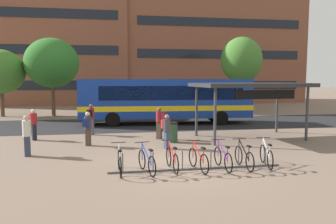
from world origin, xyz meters
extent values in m
plane|color=#7A6656|center=(0.00, 0.00, 0.00)|extent=(200.00, 200.00, 0.00)
cube|color=#232326|center=(0.00, 11.10, 0.00)|extent=(80.00, 7.20, 0.01)
cube|color=#14389E|center=(1.24, 11.10, 1.85)|extent=(12.12, 3.18, 2.70)
cube|color=yellow|center=(1.24, 11.10, 1.20)|extent=(12.14, 3.20, 0.36)
cube|color=black|center=(-4.20, 11.39, 2.98)|extent=(1.12, 2.34, 0.40)
cube|color=black|center=(-4.73, 11.42, 2.12)|extent=(0.20, 2.19, 1.40)
cube|color=black|center=(1.47, 9.84, 2.25)|extent=(9.83, 0.58, 0.97)
cube|color=black|center=(1.61, 12.33, 2.25)|extent=(9.83, 0.58, 0.97)
cylinder|color=black|center=(-2.54, 10.14, 0.50)|extent=(1.01, 0.35, 1.00)
cylinder|color=black|center=(-2.41, 12.45, 0.50)|extent=(1.01, 0.35, 1.00)
cylinder|color=black|center=(4.89, 9.75, 0.50)|extent=(1.01, 0.35, 1.00)
cylinder|color=black|center=(5.02, 12.06, 0.50)|extent=(1.01, 0.35, 1.00)
cube|color=#47474C|center=(0.47, -0.74, 0.03)|extent=(6.24, 0.11, 0.06)
cylinder|color=#47474C|center=(-2.13, -0.75, 0.35)|extent=(0.04, 0.04, 0.70)
cylinder|color=#47474C|center=(-1.09, -0.75, 0.35)|extent=(0.04, 0.04, 0.70)
cylinder|color=#47474C|center=(-0.05, -0.74, 0.35)|extent=(0.04, 0.04, 0.70)
cylinder|color=#47474C|center=(0.99, -0.74, 0.35)|extent=(0.04, 0.04, 0.70)
cylinder|color=#47474C|center=(2.03, -0.73, 0.35)|extent=(0.04, 0.04, 0.70)
cylinder|color=#47474C|center=(3.07, -0.72, 0.35)|extent=(0.04, 0.04, 0.70)
torus|color=black|center=(-2.25, -0.26, 0.35)|extent=(0.07, 0.71, 0.70)
torus|color=black|center=(-2.21, -1.28, 0.35)|extent=(0.07, 0.71, 0.70)
cube|color=#B7BABF|center=(-2.23, -0.75, 0.67)|extent=(0.07, 0.92, 0.58)
cylinder|color=#B7BABF|center=(-2.21, -1.18, 0.62)|extent=(0.03, 0.03, 0.55)
cube|color=black|center=(-2.21, -1.18, 0.88)|extent=(0.11, 0.22, 0.05)
cylinder|color=#B7BABF|center=(-2.25, -0.28, 0.67)|extent=(0.03, 0.03, 0.65)
cylinder|color=black|center=(-2.25, -0.28, 0.98)|extent=(0.52, 0.05, 0.03)
torus|color=black|center=(-1.44, -0.36, 0.35)|extent=(0.21, 0.69, 0.70)
torus|color=black|center=(-1.19, -1.35, 0.35)|extent=(0.21, 0.69, 0.70)
cube|color=#1E3DB2|center=(-1.32, -0.83, 0.67)|extent=(0.25, 0.90, 0.58)
cylinder|color=#1E3DB2|center=(-1.22, -1.25, 0.62)|extent=(0.04, 0.04, 0.55)
cube|color=black|center=(-1.22, -1.25, 0.88)|extent=(0.15, 0.24, 0.05)
cylinder|color=#1E3DB2|center=(-1.43, -0.38, 0.67)|extent=(0.04, 0.04, 0.65)
cylinder|color=black|center=(-1.43, -0.38, 0.98)|extent=(0.51, 0.15, 0.03)
torus|color=black|center=(-0.44, -0.13, 0.35)|extent=(0.09, 0.71, 0.70)
torus|color=black|center=(-0.36, -1.15, 0.35)|extent=(0.09, 0.71, 0.70)
cube|color=red|center=(-0.40, -0.62, 0.67)|extent=(0.10, 0.92, 0.58)
cylinder|color=red|center=(-0.37, -1.05, 0.62)|extent=(0.03, 0.03, 0.55)
cube|color=black|center=(-0.37, -1.05, 0.88)|extent=(0.12, 0.23, 0.05)
cylinder|color=red|center=(-0.43, -0.15, 0.67)|extent=(0.03, 0.03, 0.65)
cylinder|color=black|center=(-0.43, -0.15, 0.98)|extent=(0.52, 0.06, 0.03)
torus|color=black|center=(0.42, -0.33, 0.35)|extent=(0.15, 0.70, 0.70)
torus|color=black|center=(0.58, -1.33, 0.35)|extent=(0.15, 0.70, 0.70)
cube|color=red|center=(0.50, -0.81, 0.67)|extent=(0.17, 0.91, 0.58)
cylinder|color=red|center=(0.57, -1.23, 0.62)|extent=(0.03, 0.03, 0.55)
cube|color=black|center=(0.57, -1.23, 0.88)|extent=(0.13, 0.23, 0.05)
cylinder|color=red|center=(0.43, -0.35, 0.67)|extent=(0.04, 0.04, 0.65)
cylinder|color=black|center=(0.43, -0.35, 0.98)|extent=(0.52, 0.11, 0.03)
torus|color=black|center=(1.39, -0.28, 0.35)|extent=(0.08, 0.71, 0.70)
torus|color=black|center=(1.44, -1.30, 0.35)|extent=(0.08, 0.71, 0.70)
cube|color=#702893|center=(1.42, -0.77, 0.67)|extent=(0.07, 0.92, 0.58)
cylinder|color=#702893|center=(1.44, -1.20, 0.62)|extent=(0.03, 0.03, 0.55)
cube|color=black|center=(1.44, -1.20, 0.88)|extent=(0.11, 0.22, 0.05)
cylinder|color=#702893|center=(1.40, -0.30, 0.67)|extent=(0.03, 0.03, 0.65)
cylinder|color=black|center=(1.40, -0.30, 0.98)|extent=(0.52, 0.05, 0.03)
torus|color=black|center=(2.21, -0.29, 0.35)|extent=(0.05, 0.70, 0.70)
torus|color=black|center=(2.21, -1.31, 0.35)|extent=(0.05, 0.70, 0.70)
cube|color=black|center=(2.21, -0.78, 0.67)|extent=(0.04, 0.92, 0.58)
cylinder|color=black|center=(2.21, -1.21, 0.62)|extent=(0.03, 0.03, 0.55)
cube|color=black|center=(2.21, -1.21, 0.88)|extent=(0.10, 0.22, 0.05)
cylinder|color=black|center=(2.21, -0.31, 0.67)|extent=(0.03, 0.03, 0.65)
cylinder|color=black|center=(2.21, -0.31, 0.98)|extent=(0.52, 0.03, 0.03)
torus|color=black|center=(3.21, -0.20, 0.35)|extent=(0.18, 0.70, 0.70)
torus|color=black|center=(3.02, -1.20, 0.35)|extent=(0.18, 0.70, 0.70)
cube|color=silver|center=(3.12, -0.68, 0.67)|extent=(0.21, 0.91, 0.58)
cylinder|color=silver|center=(3.04, -1.10, 0.62)|extent=(0.04, 0.04, 0.55)
cube|color=black|center=(3.04, -1.10, 0.88)|extent=(0.14, 0.24, 0.05)
cylinder|color=silver|center=(3.21, -0.22, 0.67)|extent=(0.04, 0.04, 0.65)
cylinder|color=black|center=(3.21, -0.22, 0.98)|extent=(0.52, 0.13, 0.03)
cylinder|color=#38383D|center=(2.37, 3.18, 1.39)|extent=(0.15, 0.15, 2.79)
cylinder|color=#38383D|center=(7.45, 3.58, 1.39)|extent=(0.15, 0.15, 2.79)
cylinder|color=#38383D|center=(2.16, 5.91, 1.39)|extent=(0.15, 0.15, 2.79)
cylinder|color=#38383D|center=(7.24, 6.31, 1.39)|extent=(0.15, 0.15, 2.79)
cube|color=#28282D|center=(4.81, 4.75, 2.89)|extent=(6.15, 3.99, 0.20)
cube|color=black|center=(4.93, 3.23, 2.44)|extent=(3.26, 0.34, 0.44)
cube|color=#2D3851|center=(-0.03, 2.81, 0.41)|extent=(0.27, 0.31, 0.81)
cylinder|color=#333338|center=(-0.03, 2.81, 1.09)|extent=(0.43, 0.43, 0.56)
sphere|color=#936B4C|center=(-0.03, 2.81, 1.49)|extent=(0.22, 0.22, 0.22)
cube|color=#B21E23|center=(-0.10, 3.06, 1.12)|extent=(0.32, 0.26, 0.40)
cube|color=black|center=(-6.58, 6.01, 0.42)|extent=(0.30, 0.32, 0.85)
cylinder|color=maroon|center=(-6.58, 6.01, 1.13)|extent=(0.46, 0.46, 0.57)
sphere|color=beige|center=(-6.58, 6.01, 1.53)|extent=(0.22, 0.22, 0.22)
cube|color=maroon|center=(-6.69, 6.25, 1.16)|extent=(0.33, 0.29, 0.40)
cube|color=#2D3851|center=(-5.98, 2.35, 0.42)|extent=(0.22, 0.27, 0.84)
cylinder|color=beige|center=(-5.98, 2.35, 1.17)|extent=(0.36, 0.36, 0.66)
sphere|color=tan|center=(-5.98, 2.35, 1.61)|extent=(0.22, 0.22, 0.22)
cube|color=#56602D|center=(-6.00, 2.61, 1.20)|extent=(0.29, 0.20, 0.40)
cube|color=#565660|center=(-3.71, 7.18, 0.45)|extent=(0.27, 0.31, 0.91)
cylinder|color=maroon|center=(-3.71, 7.18, 1.23)|extent=(0.43, 0.43, 0.65)
sphere|color=brown|center=(-3.71, 7.18, 1.67)|extent=(0.22, 0.22, 0.22)
cube|color=black|center=(-3.79, 6.94, 1.27)|extent=(0.32, 0.26, 0.40)
cube|color=#47382D|center=(-3.66, 4.12, 0.40)|extent=(0.26, 0.30, 0.80)
cylinder|color=#333338|center=(-3.66, 4.12, 1.12)|extent=(0.42, 0.42, 0.63)
sphere|color=beige|center=(-3.66, 4.12, 1.54)|extent=(0.22, 0.22, 0.22)
cube|color=navy|center=(-3.72, 3.87, 1.15)|extent=(0.32, 0.25, 0.40)
cube|color=#47382D|center=(-0.05, 5.27, 0.46)|extent=(0.33, 0.31, 0.92)
cylinder|color=maroon|center=(-0.05, 5.27, 1.20)|extent=(0.47, 0.47, 0.56)
sphere|color=brown|center=(-0.05, 5.27, 1.59)|extent=(0.22, 0.22, 0.22)
cube|color=maroon|center=(0.17, 5.13, 1.23)|extent=(0.31, 0.33, 0.40)
cylinder|color=#284C2D|center=(0.49, 4.29, 0.47)|extent=(0.52, 0.52, 0.95)
cylinder|color=black|center=(0.49, 4.29, 0.99)|extent=(0.55, 0.55, 0.08)
cylinder|color=brown|center=(-7.67, 17.56, 1.39)|extent=(0.32, 0.32, 2.78)
ellipsoid|color=#2D7028|center=(-7.67, 17.56, 4.58)|extent=(4.57, 4.57, 4.23)
cylinder|color=brown|center=(9.73, 18.18, 1.59)|extent=(0.32, 0.32, 3.17)
ellipsoid|color=#427A2D|center=(9.73, 18.18, 5.03)|extent=(3.96, 3.96, 4.37)
cylinder|color=brown|center=(-11.87, 17.64, 1.12)|extent=(0.32, 0.32, 2.24)
ellipsoid|color=#427A2D|center=(-11.87, 17.64, 3.82)|extent=(3.98, 3.98, 3.72)
cube|color=brown|center=(-9.89, 33.49, 10.30)|extent=(18.24, 11.25, 20.61)
cube|color=black|center=(-9.89, 27.84, 2.47)|extent=(16.05, 0.06, 1.10)
cube|color=black|center=(-9.89, 27.84, 6.59)|extent=(16.05, 0.06, 1.10)
cube|color=black|center=(-9.89, 27.84, 10.71)|extent=(16.05, 0.06, 1.10)
cube|color=brown|center=(11.03, 33.39, 11.89)|extent=(24.13, 10.15, 23.78)
cube|color=black|center=(11.03, 28.28, 2.38)|extent=(21.23, 0.06, 1.10)
cube|color=black|center=(11.03, 28.28, 6.34)|extent=(21.23, 0.06, 1.10)
cube|color=black|center=(11.03, 28.28, 10.30)|extent=(21.23, 0.06, 1.10)
cube|color=gray|center=(0.37, 43.25, 5.48)|extent=(18.26, 12.36, 10.95)
cube|color=black|center=(0.37, 37.04, 2.19)|extent=(16.07, 0.06, 1.10)
cube|color=black|center=(0.37, 37.04, 5.84)|extent=(16.07, 0.06, 1.10)
cube|color=black|center=(0.37, 37.04, 9.49)|extent=(16.07, 0.06, 1.10)
camera|label=1|loc=(-2.34, -11.55, 3.21)|focal=34.35mm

